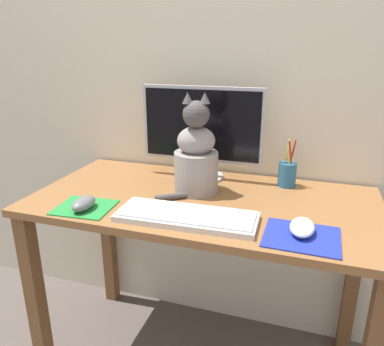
% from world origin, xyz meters
% --- Properties ---
extents(wall_back, '(7.00, 0.04, 2.50)m').
position_xyz_m(wall_back, '(0.00, 0.32, 1.25)').
color(wall_back, beige).
rests_on(wall_back, ground_plane).
extents(desk, '(1.15, 0.58, 0.71)m').
position_xyz_m(desk, '(0.00, 0.00, 0.59)').
color(desk, brown).
rests_on(desk, ground_plane).
extents(monitor, '(0.46, 0.17, 0.35)m').
position_xyz_m(monitor, '(-0.06, 0.19, 0.90)').
color(monitor, '#B2B2B7').
rests_on(monitor, desk).
extents(keyboard, '(0.42, 0.17, 0.02)m').
position_xyz_m(keyboard, '(0.00, -0.18, 0.72)').
color(keyboard, silver).
rests_on(keyboard, desk).
extents(mousepad_left, '(0.18, 0.17, 0.00)m').
position_xyz_m(mousepad_left, '(-0.34, -0.20, 0.71)').
color(mousepad_left, '#238438').
rests_on(mousepad_left, desk).
extents(mousepad_right, '(0.20, 0.18, 0.00)m').
position_xyz_m(mousepad_right, '(0.33, -0.18, 0.71)').
color(mousepad_right, '#1E2D9E').
rests_on(mousepad_right, desk).
extents(computer_mouse_left, '(0.06, 0.10, 0.04)m').
position_xyz_m(computer_mouse_left, '(-0.33, -0.21, 0.73)').
color(computer_mouse_left, slate).
rests_on(computer_mouse_left, mousepad_left).
extents(computer_mouse_right, '(0.07, 0.11, 0.03)m').
position_xyz_m(computer_mouse_right, '(0.33, -0.16, 0.73)').
color(computer_mouse_right, white).
rests_on(computer_mouse_right, mousepad_right).
extents(cat, '(0.20, 0.23, 0.35)m').
position_xyz_m(cat, '(-0.04, 0.05, 0.84)').
color(cat, gray).
rests_on(cat, desk).
extents(pen_cup, '(0.06, 0.06, 0.18)m').
position_xyz_m(pen_cup, '(0.26, 0.20, 0.76)').
color(pen_cup, '#286089').
rests_on(pen_cup, desk).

